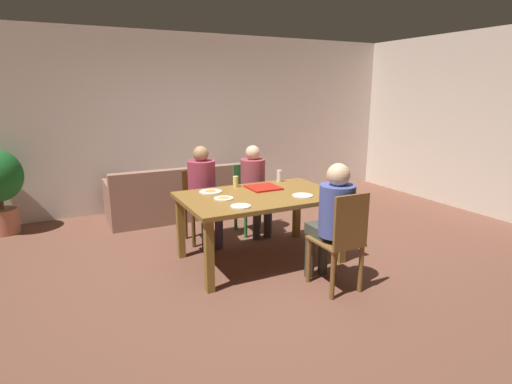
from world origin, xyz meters
name	(u,v)px	position (x,y,z in m)	size (l,w,h in m)	color
ground_plane	(260,259)	(0.00, 0.00, 0.00)	(20.00, 20.00, 0.00)	brown
back_wall	(185,121)	(0.00, 2.71, 1.38)	(7.84, 0.12, 2.76)	beige
side_wall_right	(449,121)	(3.92, 0.81, 1.38)	(0.12, 4.61, 2.76)	beige
dining_table	(260,202)	(0.00, 0.00, 0.68)	(1.71, 1.10, 0.77)	brown
chair_0	(201,203)	(-0.37, 0.94, 0.49)	(0.43, 0.39, 0.90)	#553B16
person_0	(204,187)	(-0.37, 0.81, 0.72)	(0.34, 0.56, 1.22)	#3F3442
chair_1	(341,240)	(0.34, -1.00, 0.51)	(0.39, 0.46, 0.98)	brown
person_1	(333,214)	(0.34, -0.86, 0.73)	(0.34, 0.51, 1.23)	#3E4136
chair_2	(250,195)	(0.34, 0.96, 0.50)	(0.43, 0.38, 0.91)	#2E7337
person_2	(255,182)	(0.34, 0.83, 0.70)	(0.32, 0.48, 1.18)	#3F3742
pizza_box_0	(263,188)	(0.16, 0.23, 0.78)	(0.35, 0.35, 0.02)	#B61D13
plate_0	(303,195)	(0.38, -0.27, 0.77)	(0.22, 0.22, 0.01)	white
plate_1	(211,191)	(-0.45, 0.34, 0.78)	(0.26, 0.26, 0.03)	white
plate_2	(241,206)	(-0.39, -0.35, 0.77)	(0.20, 0.20, 0.01)	white
plate_3	(223,198)	(-0.43, 0.00, 0.78)	(0.21, 0.21, 0.03)	white
drinking_glass_0	(329,184)	(0.77, -0.20, 0.84)	(0.06, 0.06, 0.15)	#BA5127
drinking_glass_1	(279,176)	(0.51, 0.47, 0.84)	(0.06, 0.06, 0.14)	silver
drinking_glass_2	(236,182)	(-0.10, 0.44, 0.83)	(0.06, 0.06, 0.13)	#E2CE66
couch	(175,199)	(-0.41, 2.01, 0.29)	(1.94, 0.82, 0.79)	#916755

